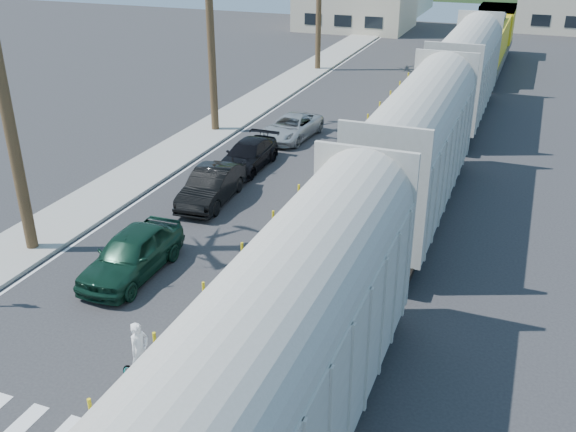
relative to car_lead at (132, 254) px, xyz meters
The scene contains 11 objects.
ground 6.78m from the car_lead, 60.46° to the right, with size 140.00×140.00×0.00m, color #28282B.
sidewalk 19.85m from the car_lead, 105.15° to the left, with size 3.00×90.00×0.15m, color gray.
rails 23.67m from the car_lead, 69.42° to the left, with size 1.56×100.00×0.06m.
median 14.51m from the car_lead, 76.78° to the left, with size 0.45×60.00×0.85m.
lane_markings 19.20m from the car_lead, 86.52° to the left, with size 9.42×90.00×0.01m.
freight_train 16.77m from the car_lead, 60.02° to the left, with size 3.00×60.94×5.85m.
car_lead is the anchor object (origin of this frame).
car_second 6.76m from the car_lead, 92.80° to the left, with size 2.00×4.81×1.55m, color black.
car_third 11.26m from the car_lead, 93.06° to the left, with size 1.96×4.76×1.38m, color black.
car_rear 16.52m from the car_lead, 90.83° to the left, with size 2.68×5.04×1.35m, color #AFB2B4.
cyclist 6.54m from the car_lead, 53.46° to the right, with size 1.38×2.05×2.19m.
Camera 1 is at (9.15, -10.82, 11.77)m, focal length 40.00 mm.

